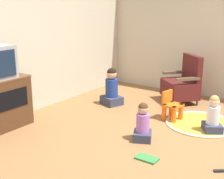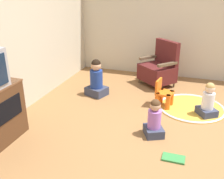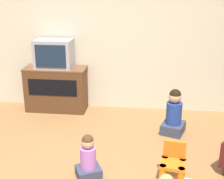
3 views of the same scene
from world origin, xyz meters
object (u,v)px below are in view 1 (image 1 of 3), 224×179
Objects in this scene: child_watching_center at (213,116)px; child_watching_right at (112,89)px; child_watching_left at (143,124)px; black_armchair at (182,84)px; remote_control at (220,171)px; book at (147,159)px; yellow_kid_chair at (172,108)px.

child_watching_right reaches higher than child_watching_center.
child_watching_left is 1.10m from child_watching_center.
black_armchair is 6.23× the size of remote_control.
book is 1.88× the size of remote_control.
child_watching_center is (-0.12, -0.71, 0.04)m from yellow_kid_chair.
book is (-2.43, -0.59, -0.34)m from black_armchair.
black_armchair is at bearing -18.33° from child_watching_left.
remote_control is at bearing -164.51° from book.
child_watching_right is 2.55× the size of book.
yellow_kid_chair is 0.97m from child_watching_left.
black_armchair reaches higher than child_watching_right.
black_armchair is 1.30× the size of child_watching_right.
child_watching_center is (-1.12, -0.96, -0.10)m from black_armchair.
child_watching_right is at bearing 49.84° from child_watching_center.
black_armchair is 1.66× the size of child_watching_left.
child_watching_center is at bearing -8.87° from black_armchair.
child_watching_right reaches higher than remote_control.
remote_control is at bearing 168.62° from child_watching_center.
black_armchair reaches higher than yellow_kid_chair.
child_watching_right reaches higher than child_watching_left.
child_watching_center is at bearing -65.48° from child_watching_left.
child_watching_right is 4.79× the size of remote_control.
black_armchair reaches higher than child_watching_left.
remote_control is (-1.08, -0.45, -0.23)m from child_watching_center.
child_watching_right is at bearing 24.44° from child_watching_left.
book is (-0.46, -0.33, -0.22)m from child_watching_left.
black_armchair is at bearing 23.35° from yellow_kid_chair.
remote_control is (-1.21, -1.16, -0.19)m from yellow_kid_chair.
child_watching_right is (0.09, 1.26, 0.10)m from yellow_kid_chair.
child_watching_left is 1.66m from child_watching_right.
black_armchair is 1.61× the size of child_watching_center.
child_watching_center is at bearing -105.62° from book.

